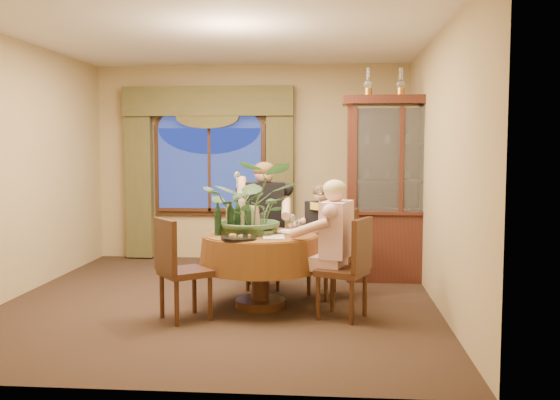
# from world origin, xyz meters

# --- Properties ---
(floor) EXTENTS (5.00, 5.00, 0.00)m
(floor) POSITION_xyz_m (0.00, 0.00, 0.00)
(floor) COLOR black
(floor) RESTS_ON ground
(wall_back) EXTENTS (4.50, 0.00, 4.50)m
(wall_back) POSITION_xyz_m (0.00, 2.50, 1.40)
(wall_back) COLOR #9F895B
(wall_back) RESTS_ON ground
(wall_right) EXTENTS (0.00, 5.00, 5.00)m
(wall_right) POSITION_xyz_m (2.25, 0.00, 1.40)
(wall_right) COLOR #9F895B
(wall_right) RESTS_ON ground
(ceiling) EXTENTS (5.00, 5.00, 0.00)m
(ceiling) POSITION_xyz_m (0.00, 0.00, 2.80)
(ceiling) COLOR white
(ceiling) RESTS_ON wall_back
(window) EXTENTS (1.62, 0.10, 1.32)m
(window) POSITION_xyz_m (-0.60, 2.43, 1.30)
(window) COLOR navy
(window) RESTS_ON wall_back
(arched_transom) EXTENTS (1.60, 0.06, 0.44)m
(arched_transom) POSITION_xyz_m (-0.60, 2.43, 2.08)
(arched_transom) COLOR navy
(arched_transom) RESTS_ON wall_back
(drapery_left) EXTENTS (0.38, 0.14, 2.32)m
(drapery_left) POSITION_xyz_m (-1.63, 2.38, 1.18)
(drapery_left) COLOR #433F20
(drapery_left) RESTS_ON floor
(drapery_right) EXTENTS (0.38, 0.14, 2.32)m
(drapery_right) POSITION_xyz_m (0.43, 2.38, 1.18)
(drapery_right) COLOR #433F20
(drapery_right) RESTS_ON floor
(swag_valance) EXTENTS (2.45, 0.16, 0.42)m
(swag_valance) POSITION_xyz_m (-0.60, 2.35, 2.28)
(swag_valance) COLOR #433F20
(swag_valance) RESTS_ON wall_back
(dining_table) EXTENTS (1.60, 1.60, 0.75)m
(dining_table) POSITION_xyz_m (0.45, -0.25, 0.38)
(dining_table) COLOR maroon
(dining_table) RESTS_ON floor
(china_cabinet) EXTENTS (1.39, 0.55, 2.24)m
(china_cabinet) POSITION_xyz_m (1.99, 1.20, 1.12)
(china_cabinet) COLOR #351711
(china_cabinet) RESTS_ON floor
(oil_lamp_left) EXTENTS (0.11, 0.11, 0.34)m
(oil_lamp_left) POSITION_xyz_m (1.60, 1.20, 2.41)
(oil_lamp_left) COLOR #A5722D
(oil_lamp_left) RESTS_ON china_cabinet
(oil_lamp_center) EXTENTS (0.11, 0.11, 0.34)m
(oil_lamp_center) POSITION_xyz_m (1.99, 1.20, 2.41)
(oil_lamp_center) COLOR #A5722D
(oil_lamp_center) RESTS_ON china_cabinet
(oil_lamp_right) EXTENTS (0.11, 0.11, 0.34)m
(oil_lamp_right) POSITION_xyz_m (2.38, 1.20, 2.41)
(oil_lamp_right) COLOR #A5722D
(oil_lamp_right) RESTS_ON china_cabinet
(chair_right) EXTENTS (0.55, 0.55, 0.96)m
(chair_right) POSITION_xyz_m (1.27, -0.60, 0.48)
(chair_right) COLOR black
(chair_right) RESTS_ON floor
(chair_back_right) EXTENTS (0.58, 0.58, 0.96)m
(chair_back_right) POSITION_xyz_m (1.16, 0.23, 0.48)
(chair_back_right) COLOR black
(chair_back_right) RESTS_ON floor
(chair_back) EXTENTS (0.45, 0.45, 0.96)m
(chair_back) POSITION_xyz_m (0.38, 0.62, 0.48)
(chair_back) COLOR black
(chair_back) RESTS_ON floor
(chair_front_left) EXTENTS (0.59, 0.59, 0.96)m
(chair_front_left) POSITION_xyz_m (-0.20, -0.76, 0.48)
(chair_front_left) COLOR black
(chair_front_left) RESTS_ON floor
(person_pink) EXTENTS (0.55, 0.58, 1.32)m
(person_pink) POSITION_xyz_m (1.22, -0.47, 0.66)
(person_pink) COLOR beige
(person_pink) RESTS_ON floor
(person_back) EXTENTS (0.55, 0.51, 1.47)m
(person_back) POSITION_xyz_m (0.40, 0.56, 0.73)
(person_back) COLOR black
(person_back) RESTS_ON floor
(person_scarf) EXTENTS (0.60, 0.60, 1.23)m
(person_scarf) POSITION_xyz_m (1.08, 0.30, 0.62)
(person_scarf) COLOR black
(person_scarf) RESTS_ON floor
(stoneware_vase) EXTENTS (0.15, 0.15, 0.28)m
(stoneware_vase) POSITION_xyz_m (0.37, -0.13, 0.89)
(stoneware_vase) COLOR tan
(stoneware_vase) RESTS_ON dining_table
(centerpiece_plant) EXTENTS (0.98, 1.09, 0.85)m
(centerpiece_plant) POSITION_xyz_m (0.36, -0.13, 1.37)
(centerpiece_plant) COLOR #3B5E36
(centerpiece_plant) RESTS_ON dining_table
(olive_bowl) EXTENTS (0.16, 0.16, 0.05)m
(olive_bowl) POSITION_xyz_m (0.51, -0.32, 0.77)
(olive_bowl) COLOR #4B5428
(olive_bowl) RESTS_ON dining_table
(cheese_platter) EXTENTS (0.34, 0.34, 0.02)m
(cheese_platter) POSITION_xyz_m (0.29, -0.62, 0.76)
(cheese_platter) COLOR black
(cheese_platter) RESTS_ON dining_table
(wine_bottle_0) EXTENTS (0.07, 0.07, 0.33)m
(wine_bottle_0) POSITION_xyz_m (0.15, -0.28, 0.92)
(wine_bottle_0) COLOR black
(wine_bottle_0) RESTS_ON dining_table
(wine_bottle_1) EXTENTS (0.07, 0.07, 0.33)m
(wine_bottle_1) POSITION_xyz_m (0.19, -0.05, 0.92)
(wine_bottle_1) COLOR black
(wine_bottle_1) RESTS_ON dining_table
(wine_bottle_2) EXTENTS (0.07, 0.07, 0.33)m
(wine_bottle_2) POSITION_xyz_m (0.33, -0.28, 0.92)
(wine_bottle_2) COLOR black
(wine_bottle_2) RESTS_ON dining_table
(wine_bottle_3) EXTENTS (0.07, 0.07, 0.33)m
(wine_bottle_3) POSITION_xyz_m (0.03, -0.35, 0.92)
(wine_bottle_3) COLOR black
(wine_bottle_3) RESTS_ON dining_table
(wine_bottle_4) EXTENTS (0.07, 0.07, 0.33)m
(wine_bottle_4) POSITION_xyz_m (0.28, -0.24, 0.92)
(wine_bottle_4) COLOR tan
(wine_bottle_4) RESTS_ON dining_table
(wine_bottle_5) EXTENTS (0.07, 0.07, 0.33)m
(wine_bottle_5) POSITION_xyz_m (0.12, -0.19, 0.92)
(wine_bottle_5) COLOR tan
(wine_bottle_5) RESTS_ON dining_table
(tasting_paper_0) EXTENTS (0.25, 0.33, 0.00)m
(tasting_paper_0) POSITION_xyz_m (0.60, -0.44, 0.75)
(tasting_paper_0) COLOR white
(tasting_paper_0) RESTS_ON dining_table
(tasting_paper_1) EXTENTS (0.28, 0.35, 0.00)m
(tasting_paper_1) POSITION_xyz_m (0.72, -0.02, 0.75)
(tasting_paper_1) COLOR white
(tasting_paper_1) RESTS_ON dining_table
(wine_glass_person_pink) EXTENTS (0.07, 0.07, 0.18)m
(wine_glass_person_pink) POSITION_xyz_m (0.84, -0.36, 0.84)
(wine_glass_person_pink) COLOR silver
(wine_glass_person_pink) RESTS_ON dining_table
(wine_glass_person_back) EXTENTS (0.07, 0.07, 0.18)m
(wine_glass_person_back) POSITION_xyz_m (0.43, 0.16, 0.84)
(wine_glass_person_back) COLOR silver
(wine_glass_person_back) RESTS_ON dining_table
(wine_glass_person_scarf) EXTENTS (0.07, 0.07, 0.18)m
(wine_glass_person_scarf) POSITION_xyz_m (0.76, 0.02, 0.84)
(wine_glass_person_scarf) COLOR silver
(wine_glass_person_scarf) RESTS_ON dining_table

